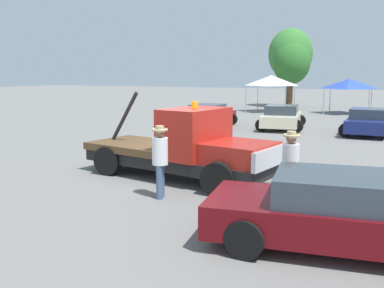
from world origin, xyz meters
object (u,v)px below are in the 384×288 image
tow_truck (187,149)px  parked_car_navy (368,122)px  canopy_tent_blue (349,84)px  foreground_car (347,214)px  person_at_hood (160,156)px  tree_left (290,54)px  parked_car_cream (282,117)px  person_near_truck (290,163)px  tree_center (291,63)px  canopy_tent_white (271,80)px  parked_car_maroon (209,116)px

tow_truck → parked_car_navy: size_ratio=1.44×
canopy_tent_blue → foreground_car: bearing=-84.1°
person_at_hood → tree_left: size_ratio=0.25×
person_at_hood → canopy_tent_blue: bearing=69.7°
tree_left → person_at_hood: bearing=-82.4°
person_at_hood → parked_car_cream: size_ratio=0.40×
person_near_truck → parked_car_cream: person_near_truck is taller
canopy_tent_blue → tree_center: (-5.56, 4.69, 1.77)m
parked_car_navy → tree_left: bearing=25.1°
foreground_car → canopy_tent_white: 27.97m
parked_car_navy → canopy_tent_white: (-8.02, 10.86, 1.88)m
foreground_car → canopy_tent_blue: (-2.83, 27.43, 1.65)m
person_near_truck → person_at_hood: (-3.06, -0.62, 0.02)m
foreground_car → tree_center: size_ratio=0.86×
tow_truck → parked_car_maroon: bearing=120.6°
tow_truck → person_near_truck: tow_truck is taller
foreground_car → tree_left: size_ratio=0.72×
parked_car_cream → parked_car_navy: (4.50, -0.40, -0.00)m
tow_truck → person_near_truck: 3.58m
foreground_car → person_at_hood: bearing=154.9°
parked_car_cream → tree_left: tree_left is taller
tow_truck → parked_car_cream: size_ratio=1.39×
parked_car_navy → canopy_tent_white: size_ratio=1.34×
canopy_tent_white → parked_car_maroon: bearing=-92.4°
tow_truck → parked_car_cream: 12.76m
tree_left → tree_center: tree_left is taller
tow_truck → canopy_tent_white: bearing=109.6°
parked_car_maroon → person_near_truck: bearing=-152.0°
parked_car_maroon → tree_center: (0.78, 17.10, 3.42)m
person_near_truck → tree_left: tree_left is taller
foreground_car → canopy_tent_blue: bearing=87.3°
canopy_tent_white → canopy_tent_blue: 5.93m
foreground_car → parked_car_cream: bearing=99.2°
tow_truck → tree_center: size_ratio=1.03×
parked_car_navy → person_near_truck: bearing=176.9°
parked_car_cream → canopy_tent_blue: 11.72m
tow_truck → parked_car_maroon: (-4.40, 11.71, -0.26)m
foreground_car → parked_car_cream: same height
tow_truck → foreground_car: tow_truck is taller
parked_car_navy → canopy_tent_blue: bearing=10.6°
person_near_truck → canopy_tent_white: 25.65m
tree_left → foreground_car: bearing=-75.2°
person_at_hood → tree_left: bearing=81.0°
person_at_hood → parked_car_maroon: person_at_hood is taller
parked_car_navy → tree_left: tree_left is taller
canopy_tent_blue → tree_center: tree_center is taller
person_near_truck → canopy_tent_blue: 25.54m
person_at_hood → canopy_tent_white: 25.57m
tow_truck → canopy_tent_white: (-3.92, 23.22, 1.62)m
tow_truck → tree_left: bearing=107.6°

